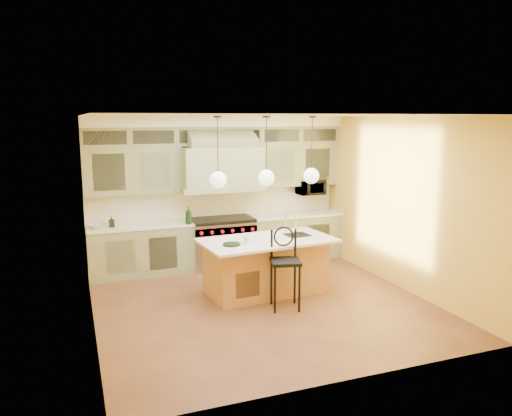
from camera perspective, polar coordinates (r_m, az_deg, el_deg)
name	(u,v)px	position (r m, az deg, el deg)	size (l,w,h in m)	color
floor	(262,303)	(7.95, 0.66, -10.85)	(5.00, 5.00, 0.00)	#55301D
ceiling	(262,115)	(7.42, 0.71, 10.55)	(5.00, 5.00, 0.00)	white
wall_back	(216,191)	(9.89, -4.55, 2.00)	(5.00, 5.00, 0.00)	gold
wall_front	(348,254)	(5.35, 10.43, -5.19)	(5.00, 5.00, 0.00)	gold
wall_left	(88,225)	(7.06, -18.60, -1.82)	(5.00, 5.00, 0.00)	gold
wall_right	(400,203)	(8.76, 16.13, 0.56)	(5.00, 5.00, 0.00)	gold
back_cabinetry	(220,193)	(9.64, -4.11, 1.67)	(5.00, 0.77, 2.90)	gray
range	(222,242)	(9.74, -3.89, -3.90)	(1.20, 0.74, 0.96)	silver
kitchen_island	(266,265)	(8.28, 1.19, -6.52)	(2.24, 1.35, 1.35)	#A76A3B
counter_stool	(285,263)	(7.59, 3.33, -6.25)	(0.52, 0.52, 1.24)	black
microwave	(311,187)	(10.37, 6.26, 2.35)	(0.54, 0.37, 0.30)	black
oil_bottle_a	(189,215)	(9.23, -7.71, -0.83)	(0.13, 0.13, 0.33)	black
oil_bottle_b	(111,222)	(9.27, -16.19, -1.51)	(0.09, 0.09, 0.20)	black
fruit_bowl	(97,226)	(9.27, -17.70, -1.98)	(0.30, 0.30, 0.07)	silver
cup	(246,239)	(7.89, -1.10, -3.59)	(0.11, 0.11, 0.11)	silver
pendant_left	(218,178)	(7.72, -4.34, 3.44)	(0.26, 0.26, 1.11)	#2D2319
pendant_center	(266,176)	(7.98, 1.19, 3.68)	(0.26, 0.26, 1.11)	#2D2319
pendant_right	(311,174)	(8.31, 6.34, 3.88)	(0.26, 0.26, 1.11)	#2D2319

